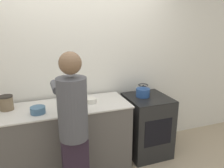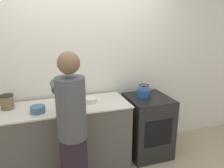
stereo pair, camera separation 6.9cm
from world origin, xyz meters
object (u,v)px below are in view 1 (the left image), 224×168
at_px(cutting_board, 70,105).
at_px(canister_jar, 6,103).
at_px(person, 73,124).
at_px(bowl_prep, 38,110).
at_px(knife, 67,104).
at_px(kettle, 143,92).
at_px(oven, 147,125).

relative_size(cutting_board, canister_jar, 1.74).
xyz_separation_m(person, cutting_board, (0.05, 0.53, 0.01)).
bearing_deg(bowl_prep, knife, 18.09).
bearing_deg(bowl_prep, person, -52.46).
relative_size(cutting_board, kettle, 1.52).
relative_size(oven, person, 0.53).
height_order(person, kettle, person).
bearing_deg(kettle, canister_jar, 178.12).
bearing_deg(cutting_board, knife, 161.61).
bearing_deg(cutting_board, bowl_prep, -164.59).
xyz_separation_m(knife, canister_jar, (-0.69, 0.12, 0.07)).
relative_size(person, kettle, 8.36).
xyz_separation_m(kettle, bowl_prep, (-1.43, -0.17, -0.01)).
relative_size(oven, knife, 3.49).
bearing_deg(knife, kettle, -10.85).
bearing_deg(knife, person, -106.46).
relative_size(knife, bowl_prep, 1.51).
height_order(knife, kettle, kettle).
distance_m(kettle, canister_jar, 1.77).
xyz_separation_m(oven, cutting_board, (-1.12, -0.02, 0.48)).
relative_size(cutting_board, bowl_prep, 1.79).
bearing_deg(cutting_board, oven, 1.20).
distance_m(oven, bowl_prep, 1.58).
relative_size(oven, cutting_board, 2.93).
bearing_deg(kettle, bowl_prep, -173.05).
bearing_deg(knife, cutting_board, -32.46).
distance_m(knife, canister_jar, 0.70).
xyz_separation_m(knife, bowl_prep, (-0.35, -0.11, 0.02)).
height_order(person, cutting_board, person).
relative_size(knife, kettle, 1.28).
height_order(oven, canister_jar, canister_jar).
relative_size(knife, canister_jar, 1.46).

